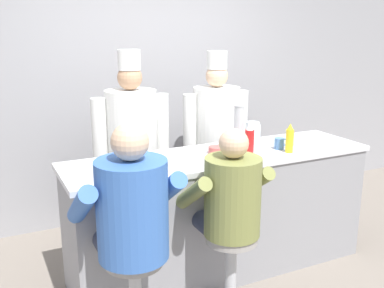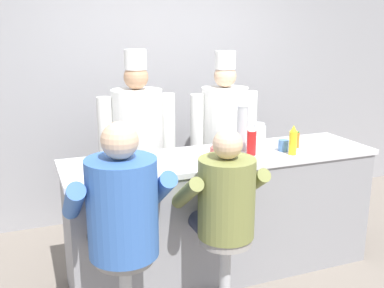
{
  "view_description": "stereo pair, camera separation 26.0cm",
  "coord_description": "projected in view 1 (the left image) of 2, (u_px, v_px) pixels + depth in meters",
  "views": [
    {
      "loc": [
        -1.69,
        -2.62,
        1.97
      ],
      "look_at": [
        -0.27,
        0.3,
        1.12
      ],
      "focal_mm": 42.0,
      "sensor_mm": 36.0,
      "label": 1
    },
    {
      "loc": [
        -1.45,
        -2.72,
        1.97
      ],
      "look_at": [
        -0.27,
        0.3,
        1.12
      ],
      "focal_mm": 42.0,
      "sensor_mm": 36.0,
      "label": 2
    }
  ],
  "objects": [
    {
      "name": "coffee_mug_blue",
      "position": [
        280.0,
        143.0,
        3.66
      ],
      "size": [
        0.13,
        0.08,
        0.09
      ],
      "color": "#4C7AB2",
      "rests_on": "diner_counter"
    },
    {
      "name": "cook_in_whites_far",
      "position": [
        216.0,
        134.0,
        4.32
      ],
      "size": [
        0.68,
        0.44,
        1.75
      ],
      "color": "#232328",
      "rests_on": "ground_plane"
    },
    {
      "name": "breakfast_plate",
      "position": [
        131.0,
        166.0,
        3.19
      ],
      "size": [
        0.23,
        0.23,
        0.05
      ],
      "color": "white",
      "rests_on": "diner_counter"
    },
    {
      "name": "ketchup_bottle_red",
      "position": [
        249.0,
        139.0,
        3.51
      ],
      "size": [
        0.07,
        0.07,
        0.25
      ],
      "color": "red",
      "rests_on": "diner_counter"
    },
    {
      "name": "diner_counter",
      "position": [
        220.0,
        212.0,
        3.66
      ],
      "size": [
        2.49,
        0.67,
        1.0
      ],
      "color": "gray",
      "rests_on": "ground_plane"
    },
    {
      "name": "wall_back",
      "position": [
        155.0,
        88.0,
        4.68
      ],
      "size": [
        10.0,
        0.06,
        2.7
      ],
      "color": "#99999E",
      "rests_on": "ground_plane"
    },
    {
      "name": "mustard_bottle_yellow",
      "position": [
        290.0,
        139.0,
        3.55
      ],
      "size": [
        0.06,
        0.06,
        0.23
      ],
      "color": "yellow",
      "rests_on": "diner_counter"
    },
    {
      "name": "cup_stack_steel",
      "position": [
        239.0,
        127.0,
        3.62
      ],
      "size": [
        0.09,
        0.09,
        0.37
      ],
      "color": "#B7BABF",
      "rests_on": "diner_counter"
    },
    {
      "name": "cook_in_whites_near",
      "position": [
        132.0,
        142.0,
        3.95
      ],
      "size": [
        0.7,
        0.45,
        1.78
      ],
      "color": "#232328",
      "rests_on": "ground_plane"
    },
    {
      "name": "hot_sauce_bottle_orange",
      "position": [
        292.0,
        138.0,
        3.76
      ],
      "size": [
        0.03,
        0.03,
        0.14
      ],
      "color": "orange",
      "rests_on": "diner_counter"
    },
    {
      "name": "diner_seated_olive",
      "position": [
        230.0,
        203.0,
        2.97
      ],
      "size": [
        0.57,
        0.56,
        1.35
      ],
      "color": "#B2B5BA",
      "rests_on": "ground_plane"
    },
    {
      "name": "ground_plane",
      "position": [
        240.0,
        288.0,
        3.49
      ],
      "size": [
        20.0,
        20.0,
        0.0
      ],
      "primitive_type": "plane",
      "color": "slate"
    },
    {
      "name": "cereal_bowl",
      "position": [
        217.0,
        150.0,
        3.54
      ],
      "size": [
        0.13,
        0.13,
        0.06
      ],
      "color": "#B24C47",
      "rests_on": "diner_counter"
    },
    {
      "name": "diner_seated_blue",
      "position": [
        131.0,
        214.0,
        2.68
      ],
      "size": [
        0.65,
        0.64,
        1.45
      ],
      "color": "#B2B5BA",
      "rests_on": "ground_plane"
    },
    {
      "name": "water_pitcher_clear",
      "position": [
        252.0,
        133.0,
        3.81
      ],
      "size": [
        0.14,
        0.12,
        0.19
      ],
      "color": "silver",
      "rests_on": "diner_counter"
    }
  ]
}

